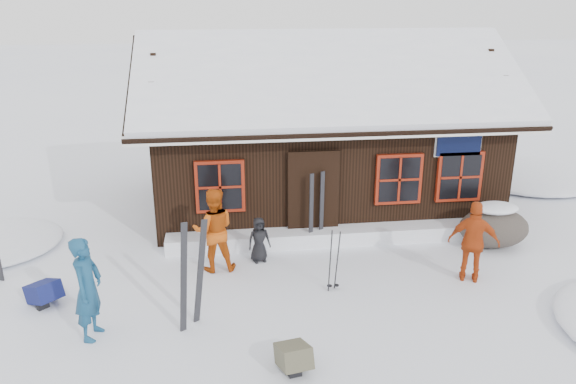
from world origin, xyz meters
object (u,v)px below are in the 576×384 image
(skier_teal, at_px, (88,288))
(ski_pair_left, at_px, (192,276))
(ski_poles, at_px, (334,262))
(skier_orange_left, at_px, (214,230))
(skier_orange_right, at_px, (474,242))
(backpack_blue, at_px, (44,296))
(skier_crouched, at_px, (259,240))
(backpack_olive, at_px, (293,360))
(boulder, at_px, (494,226))

(skier_teal, distance_m, ski_pair_left, 1.60)
(skier_teal, relative_size, ski_poles, 1.40)
(skier_teal, xyz_separation_m, skier_orange_left, (1.95, 2.09, -0.01))
(skier_orange_left, bearing_deg, ski_poles, 150.71)
(ski_poles, bearing_deg, skier_orange_right, 0.35)
(skier_orange_right, relative_size, backpack_blue, 2.67)
(backpack_blue, bearing_deg, skier_crouched, -25.21)
(skier_crouched, bearing_deg, backpack_olive, -99.33)
(skier_teal, height_order, ski_pair_left, ski_pair_left)
(ski_poles, relative_size, backpack_blue, 2.05)
(skier_crouched, relative_size, ski_poles, 0.78)
(skier_orange_right, xyz_separation_m, skier_crouched, (-3.92, 1.35, -0.32))
(skier_crouched, xyz_separation_m, ski_pair_left, (-1.25, -2.20, 0.41))
(skier_teal, height_order, backpack_blue, skier_teal)
(skier_orange_left, bearing_deg, boulder, -178.61)
(skier_orange_left, distance_m, skier_crouched, 1.01)
(backpack_blue, bearing_deg, ski_poles, -44.25)
(skier_orange_left, xyz_separation_m, boulder, (5.99, 0.36, -0.40))
(skier_crouched, height_order, ski_pair_left, ski_pair_left)
(skier_teal, xyz_separation_m, backpack_blue, (-1.04, 1.14, -0.69))
(ski_poles, height_order, backpack_olive, ski_poles)
(boulder, bearing_deg, backpack_olive, -142.82)
(skier_teal, distance_m, skier_crouched, 3.72)
(skier_teal, relative_size, backpack_blue, 2.87)
(skier_orange_right, bearing_deg, backpack_olive, 56.01)
(skier_teal, relative_size, boulder, 1.13)
(ski_pair_left, bearing_deg, boulder, -12.82)
(skier_orange_left, height_order, skier_crouched, skier_orange_left)
(skier_teal, height_order, backpack_olive, skier_teal)
(ski_pair_left, bearing_deg, skier_teal, 152.63)
(ski_pair_left, distance_m, backpack_olive, 2.15)
(ski_pair_left, bearing_deg, backpack_blue, 126.73)
(skier_orange_left, relative_size, ski_poles, 1.39)
(backpack_olive, bearing_deg, backpack_blue, 138.75)
(skier_crouched, bearing_deg, backpack_blue, -175.17)
(skier_orange_left, bearing_deg, skier_teal, 44.98)
(skier_orange_right, distance_m, backpack_blue, 7.84)
(skier_orange_left, relative_size, backpack_blue, 2.84)
(ski_pair_left, xyz_separation_m, ski_poles, (2.51, 0.83, -0.31))
(skier_orange_left, height_order, ski_pair_left, ski_pair_left)
(skier_teal, distance_m, backpack_blue, 1.69)
(boulder, distance_m, ski_pair_left, 6.76)
(ski_poles, distance_m, backpack_blue, 5.17)
(skier_crouched, height_order, backpack_olive, skier_crouched)
(backpack_olive, bearing_deg, skier_orange_left, 97.25)
(ski_poles, height_order, backpack_blue, ski_poles)
(skier_orange_left, bearing_deg, backpack_olive, 106.11)
(backpack_blue, xyz_separation_m, backpack_olive, (4.09, -2.40, -0.01))
(ski_pair_left, height_order, ski_poles, ski_pair_left)
(skier_crouched, height_order, boulder, skier_crouched)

